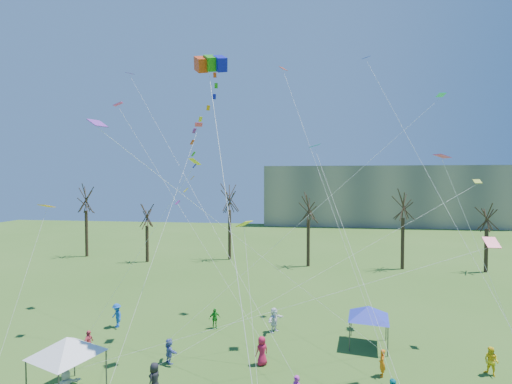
# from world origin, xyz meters

# --- Properties ---
(distant_building) EXTENTS (60.00, 14.00, 15.00)m
(distant_building) POSITION_xyz_m (22.00, 82.00, 7.50)
(distant_building) COLOR gray
(distant_building) RESTS_ON ground
(bare_tree_row) EXTENTS (70.87, 8.69, 11.29)m
(bare_tree_row) POSITION_xyz_m (0.30, 36.06, 7.29)
(bare_tree_row) COLOR black
(bare_tree_row) RESTS_ON ground
(big_box_kite) EXTENTS (3.12, 5.35, 18.28)m
(big_box_kite) POSITION_xyz_m (-3.88, 5.62, 13.75)
(big_box_kite) COLOR red
(big_box_kite) RESTS_ON ground
(canopy_tent_white) EXTENTS (3.96, 3.96, 3.17)m
(canopy_tent_white) POSITION_xyz_m (-11.17, 4.50, 2.69)
(canopy_tent_white) COLOR #3F3F44
(canopy_tent_white) RESTS_ON ground
(canopy_tent_blue) EXTENTS (3.70, 3.70, 2.81)m
(canopy_tent_blue) POSITION_xyz_m (6.00, 12.49, 2.38)
(canopy_tent_blue) COLOR #3F3F44
(canopy_tent_blue) RESTS_ON ground
(festival_crowd) EXTENTS (27.18, 15.48, 1.86)m
(festival_crowd) POSITION_xyz_m (-1.03, 6.73, 0.87)
(festival_crowd) COLOR red
(festival_crowd) RESTS_ON ground
(small_kites_aloft) EXTENTS (28.85, 18.58, 31.68)m
(small_kites_aloft) POSITION_xyz_m (-0.51, 10.50, 13.34)
(small_kites_aloft) COLOR #FFA30D
(small_kites_aloft) RESTS_ON ground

